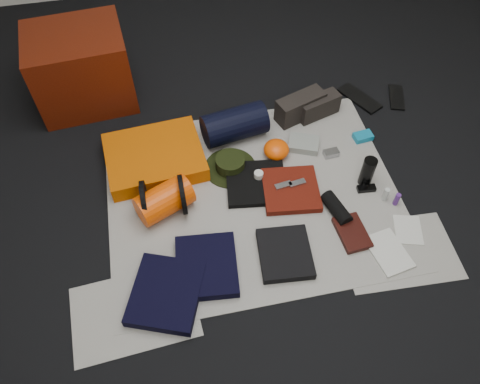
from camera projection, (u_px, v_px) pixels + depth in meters
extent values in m
cube|color=black|center=(253.00, 197.00, 2.62)|extent=(4.50, 4.50, 0.02)
cube|color=#B5B2A7|center=(253.00, 195.00, 2.61)|extent=(1.60, 1.30, 0.01)
cube|color=#B5B2A7|center=(134.00, 312.00, 2.20)|extent=(0.61, 0.44, 0.00)
cube|color=#B5B2A7|center=(398.00, 252.00, 2.40)|extent=(0.60, 0.43, 0.00)
cube|color=#521406|center=(81.00, 68.00, 2.90)|extent=(0.62, 0.53, 0.48)
cube|color=#CD5602|center=(155.00, 157.00, 2.71)|extent=(0.58, 0.49, 0.10)
cylinder|color=#EB4703|center=(164.00, 200.00, 2.48)|extent=(0.34, 0.28, 0.17)
cylinder|color=black|center=(145.00, 201.00, 2.45)|extent=(0.02, 0.22, 0.22)
cylinder|color=black|center=(183.00, 195.00, 2.48)|extent=(0.03, 0.22, 0.22)
cylinder|color=black|center=(235.00, 124.00, 2.80)|extent=(0.41, 0.26, 0.20)
cylinder|color=black|center=(230.00, 168.00, 2.72)|extent=(0.39, 0.39, 0.01)
cylinder|color=black|center=(230.00, 163.00, 2.69)|extent=(0.17, 0.17, 0.07)
cube|color=black|center=(300.00, 107.00, 2.92)|extent=(0.33, 0.22, 0.16)
cube|color=black|center=(318.00, 106.00, 2.94)|extent=(0.29, 0.18, 0.14)
cube|color=black|center=(360.00, 98.00, 3.08)|extent=(0.24, 0.32, 0.02)
cube|color=black|center=(396.00, 97.00, 3.09)|extent=(0.16, 0.25, 0.01)
cube|color=black|center=(166.00, 293.00, 2.22)|extent=(0.43, 0.45, 0.06)
cube|color=black|center=(207.00, 266.00, 2.31)|extent=(0.33, 0.37, 0.05)
cube|color=black|center=(285.00, 254.00, 2.36)|extent=(0.29, 0.32, 0.05)
cube|color=black|center=(256.00, 183.00, 2.64)|extent=(0.37, 0.35, 0.03)
cube|color=#581309|center=(291.00, 190.00, 2.60)|extent=(0.34, 0.34, 0.04)
ellipsoid|color=#EB4703|center=(276.00, 150.00, 2.75)|extent=(0.18, 0.18, 0.10)
cube|color=gray|center=(304.00, 144.00, 2.81)|extent=(0.21, 0.19, 0.04)
cylinder|color=black|center=(368.00, 172.00, 2.59)|extent=(0.08, 0.08, 0.19)
cylinder|color=black|center=(336.00, 208.00, 2.51)|extent=(0.13, 0.21, 0.08)
cube|color=#A2A2A6|center=(331.00, 153.00, 2.77)|extent=(0.09, 0.06, 0.04)
cube|color=#10779E|center=(363.00, 137.00, 2.85)|extent=(0.12, 0.08, 0.04)
cylinder|color=#52267B|center=(397.00, 199.00, 2.54)|extent=(0.04, 0.04, 0.08)
cylinder|color=#BAC0BB|center=(386.00, 194.00, 2.56)|extent=(0.04, 0.04, 0.09)
cube|color=black|center=(352.00, 233.00, 2.44)|extent=(0.16, 0.23, 0.03)
cube|color=beige|center=(388.00, 252.00, 2.38)|extent=(0.21, 0.27, 0.01)
cube|color=beige|center=(408.00, 230.00, 2.47)|extent=(0.18, 0.21, 0.01)
cube|color=black|center=(366.00, 188.00, 2.62)|extent=(0.11, 0.05, 0.03)
cube|color=#A2A2A6|center=(148.00, 300.00, 2.23)|extent=(0.07, 0.07, 0.01)
cylinder|color=silver|center=(259.00, 175.00, 2.63)|extent=(0.05, 0.05, 0.04)
cube|color=#A2A2A6|center=(283.00, 185.00, 2.59)|extent=(0.10, 0.05, 0.01)
cube|color=#A2A2A6|center=(297.00, 183.00, 2.60)|extent=(0.10, 0.05, 0.01)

